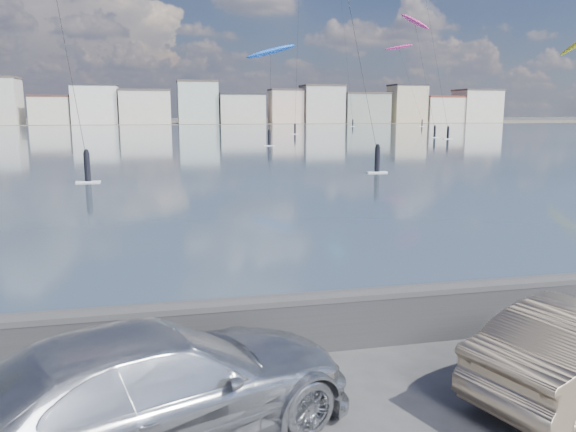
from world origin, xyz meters
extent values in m
cube|color=#364C5A|center=(0.00, 91.50, 0.01)|extent=(500.00, 177.00, 0.00)
cube|color=#4C473D|center=(0.00, 200.00, 0.01)|extent=(500.00, 60.00, 0.00)
cube|color=#28282B|center=(0.00, 2.70, 0.45)|extent=(400.00, 0.35, 0.90)
cylinder|color=#28282B|center=(0.00, 2.70, 0.90)|extent=(400.00, 0.36, 0.36)
cube|color=beige|center=(-35.00, 186.00, 4.25)|extent=(12.00, 10.00, 8.50)
cube|color=#562D23|center=(-35.00, 186.00, 8.80)|extent=(12.24, 10.20, 0.60)
cube|color=white|center=(-21.50, 186.00, 6.00)|extent=(14.00, 11.00, 12.00)
cube|color=#2D2D33|center=(-21.50, 186.00, 12.30)|extent=(14.28, 11.22, 0.60)
cube|color=beige|center=(-6.00, 186.00, 5.25)|extent=(16.00, 13.00, 10.50)
cube|color=#4C423D|center=(-6.00, 186.00, 10.80)|extent=(16.32, 13.26, 0.60)
cube|color=#B7C6BC|center=(11.00, 186.00, 6.75)|extent=(13.00, 10.00, 13.50)
cube|color=#4C423D|center=(11.00, 186.00, 13.80)|extent=(13.26, 10.20, 0.60)
cube|color=beige|center=(25.50, 186.00, 4.75)|extent=(15.00, 12.00, 9.50)
cube|color=#2D2D33|center=(25.50, 186.00, 9.80)|extent=(15.30, 12.24, 0.60)
cube|color=beige|center=(41.00, 186.00, 5.50)|extent=(11.00, 9.00, 11.00)
cube|color=#4C423D|center=(41.00, 186.00, 11.30)|extent=(11.22, 9.18, 0.60)
cube|color=beige|center=(54.00, 186.00, 6.25)|extent=(14.00, 11.00, 12.50)
cube|color=#4C423D|center=(54.00, 186.00, 12.80)|extent=(14.28, 11.22, 0.60)
cube|color=gray|center=(69.50, 186.00, 5.00)|extent=(16.00, 12.00, 10.00)
cube|color=#4C423D|center=(69.50, 186.00, 10.30)|extent=(16.32, 12.24, 0.60)
cube|color=beige|center=(86.00, 186.00, 6.50)|extent=(12.00, 10.00, 13.00)
cube|color=#2D2D33|center=(86.00, 186.00, 13.30)|extent=(12.24, 10.20, 0.60)
cube|color=beige|center=(99.50, 186.00, 4.50)|extent=(14.00, 11.00, 9.00)
cube|color=brown|center=(99.50, 186.00, 9.30)|extent=(14.28, 11.22, 0.60)
cube|color=silver|center=(114.00, 186.00, 5.75)|extent=(15.00, 12.00, 11.50)
cube|color=#4C423D|center=(114.00, 186.00, 11.80)|extent=(15.30, 12.24, 0.60)
imported|color=#B4B7BD|center=(-1.52, 0.34, 0.78)|extent=(5.81, 4.10, 1.56)
cube|color=white|center=(13.09, 29.87, 0.05)|extent=(1.40, 0.42, 0.08)
cylinder|color=black|center=(13.09, 29.87, 0.95)|extent=(0.36, 0.36, 1.70)
sphere|color=black|center=(13.09, 29.87, 1.85)|extent=(0.28, 0.28, 0.28)
cube|color=white|center=(22.72, 94.98, 0.05)|extent=(1.40, 0.42, 0.08)
cylinder|color=black|center=(22.72, 94.98, 0.95)|extent=(0.36, 0.36, 1.70)
sphere|color=black|center=(22.72, 94.98, 1.85)|extent=(0.28, 0.28, 0.28)
cylinder|color=black|center=(24.42, 99.89, 19.16)|extent=(3.43, 9.87, 35.74)
cube|color=white|center=(50.50, 142.88, 0.05)|extent=(1.40, 0.42, 0.08)
cylinder|color=black|center=(50.50, 142.88, 0.95)|extent=(0.36, 0.36, 1.70)
sphere|color=black|center=(50.50, 142.88, 1.85)|extent=(0.28, 0.28, 0.28)
cylinder|color=black|center=(49.39, 146.01, 18.91)|extent=(2.25, 6.30, 35.22)
cube|color=white|center=(40.99, 71.77, 0.05)|extent=(1.40, 0.42, 0.08)
cylinder|color=black|center=(40.99, 71.77, 0.95)|extent=(0.36, 0.36, 1.70)
sphere|color=black|center=(40.99, 71.77, 1.85)|extent=(0.28, 0.28, 0.28)
cylinder|color=black|center=(40.14, 77.32, 16.88)|extent=(1.75, 11.12, 31.17)
cube|color=white|center=(-5.69, 28.60, 0.05)|extent=(1.40, 0.42, 0.08)
cylinder|color=black|center=(-5.69, 28.60, 0.95)|extent=(0.36, 0.36, 1.70)
sphere|color=black|center=(-5.69, 28.60, 1.85)|extent=(0.28, 0.28, 0.28)
ellipsoid|color=#E5338C|center=(43.71, 90.96, 19.92)|extent=(4.07, 8.65, 4.86)
cube|color=white|center=(41.39, 76.82, 0.05)|extent=(1.40, 0.42, 0.08)
cylinder|color=black|center=(41.39, 76.82, 0.95)|extent=(0.36, 0.36, 1.70)
sphere|color=black|center=(41.39, 76.82, 1.85)|extent=(0.28, 0.28, 0.28)
cylinder|color=black|center=(42.55, 83.89, 10.61)|extent=(2.36, 14.17, 18.64)
ellipsoid|color=blue|center=(14.57, 75.71, 12.62)|extent=(7.56, 2.54, 2.93)
cube|color=white|center=(11.50, 61.23, 0.05)|extent=(1.40, 0.42, 0.08)
cylinder|color=black|center=(11.50, 61.23, 0.95)|extent=(0.36, 0.36, 1.70)
sphere|color=black|center=(11.50, 61.23, 1.85)|extent=(0.28, 0.28, 0.28)
cylinder|color=black|center=(13.04, 68.47, 6.96)|extent=(3.11, 14.51, 11.35)
ellipsoid|color=#E5338C|center=(67.62, 152.86, 22.55)|extent=(8.07, 7.95, 2.24)
cube|color=white|center=(69.26, 138.77, 0.05)|extent=(1.40, 0.42, 0.08)
cylinder|color=black|center=(69.26, 138.77, 0.95)|extent=(0.36, 0.36, 1.70)
sphere|color=black|center=(69.26, 138.77, 1.85)|extent=(0.28, 0.28, 0.28)
cylinder|color=black|center=(68.44, 145.81, 11.93)|extent=(1.68, 14.12, 21.27)
camera|label=1|loc=(-1.33, -6.38, 4.20)|focal=35.00mm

